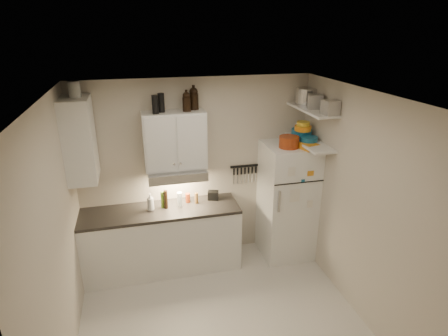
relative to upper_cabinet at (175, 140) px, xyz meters
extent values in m
cube|color=beige|center=(0.30, -1.33, -1.84)|extent=(3.20, 3.00, 0.02)
cube|color=white|center=(0.30, -1.33, 0.78)|extent=(3.20, 3.00, 0.02)
cube|color=beige|center=(0.30, 0.18, -0.53)|extent=(3.20, 0.02, 2.60)
cube|color=beige|center=(-1.31, -1.33, -0.53)|extent=(0.02, 3.00, 2.60)
cube|color=beige|center=(1.91, -1.33, -0.53)|extent=(0.02, 3.00, 2.60)
cube|color=white|center=(-0.25, -0.14, -1.39)|extent=(2.10, 0.60, 0.88)
cube|color=#282522|center=(-0.25, -0.14, -0.93)|extent=(2.10, 0.62, 0.04)
cube|color=white|center=(0.00, 0.00, 0.00)|extent=(0.80, 0.33, 0.75)
cube|color=white|center=(-1.14, -0.14, 0.12)|extent=(0.33, 0.55, 1.00)
cube|color=silver|center=(0.00, -0.06, -0.44)|extent=(0.76, 0.46, 0.12)
cube|color=white|center=(1.55, -0.18, -0.98)|extent=(0.70, 0.68, 1.70)
cube|color=white|center=(1.75, -0.31, 0.38)|extent=(0.30, 0.95, 0.03)
cube|color=white|center=(1.75, -0.31, -0.07)|extent=(0.30, 0.95, 0.03)
cube|color=black|center=(1.00, 0.15, -0.51)|extent=(0.42, 0.02, 0.03)
cylinder|color=maroon|center=(1.47, -0.28, -0.05)|extent=(0.32, 0.32, 0.15)
cube|color=orange|center=(1.70, -0.41, -0.09)|extent=(0.24, 0.27, 0.08)
cylinder|color=silver|center=(1.58, -0.24, -0.07)|extent=(0.08, 0.08, 0.11)
cylinder|color=silver|center=(1.81, -0.01, 0.50)|extent=(0.32, 0.32, 0.21)
cube|color=#AAAAAD|center=(1.78, -0.33, 0.48)|extent=(0.22, 0.21, 0.18)
cube|color=#AAAAAD|center=(1.80, -0.68, 0.48)|extent=(0.19, 0.19, 0.17)
cylinder|color=#165B7E|center=(1.73, -0.10, 0.01)|extent=(0.28, 0.28, 0.11)
cylinder|color=orange|center=(1.71, -0.17, 0.10)|extent=(0.22, 0.22, 0.07)
cylinder|color=gold|center=(1.71, -0.17, 0.16)|extent=(0.17, 0.17, 0.06)
cylinder|color=#165B7E|center=(1.74, -0.31, -0.02)|extent=(0.32, 0.32, 0.06)
cylinder|color=black|center=(-0.14, 0.00, 0.49)|extent=(0.09, 0.09, 0.24)
cylinder|color=black|center=(-0.22, -0.08, 0.49)|extent=(0.10, 0.10, 0.23)
cylinder|color=silver|center=(-1.12, -0.11, 0.72)|extent=(0.15, 0.15, 0.18)
imported|color=white|center=(-0.37, -0.13, -0.77)|extent=(0.11, 0.11, 0.28)
cylinder|color=brown|center=(0.25, -0.07, -0.83)|extent=(0.06, 0.06, 0.15)
cylinder|color=#4D701C|center=(-0.21, -0.08, -0.79)|extent=(0.05, 0.05, 0.23)
cylinder|color=black|center=(-0.17, -0.11, -0.78)|extent=(0.07, 0.07, 0.26)
cylinder|color=silver|center=(0.02, -0.10, -0.80)|extent=(0.07, 0.07, 0.20)
cylinder|color=maroon|center=(0.14, -0.01, -0.84)|extent=(0.07, 0.07, 0.13)
cube|color=black|center=(0.50, 0.00, -0.84)|extent=(0.17, 0.14, 0.12)
camera|label=1|loc=(-0.50, -4.66, 1.39)|focal=30.00mm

